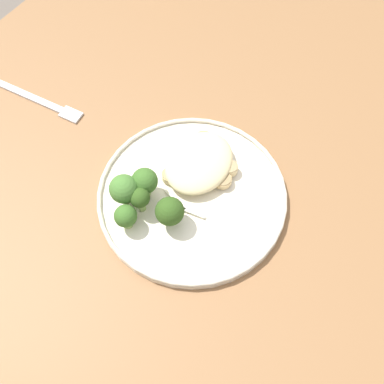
% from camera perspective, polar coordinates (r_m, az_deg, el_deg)
% --- Properties ---
extents(ground, '(6.00, 6.00, 0.00)m').
position_cam_1_polar(ground, '(1.41, -0.68, -13.51)').
color(ground, '#665B51').
extents(wooden_dining_table, '(1.40, 1.00, 0.74)m').
position_cam_1_polar(wooden_dining_table, '(0.79, -1.17, -0.79)').
color(wooden_dining_table, brown).
rests_on(wooden_dining_table, ground).
extents(dinner_plate, '(0.29, 0.29, 0.02)m').
position_cam_1_polar(dinner_plate, '(0.69, 0.00, -0.46)').
color(dinner_plate, beige).
rests_on(dinner_plate, wooden_dining_table).
extents(noodle_bed, '(0.12, 0.10, 0.03)m').
position_cam_1_polar(noodle_bed, '(0.70, 0.89, 3.74)').
color(noodle_bed, beige).
rests_on(noodle_bed, dinner_plate).
extents(seared_scallop_large_seared, '(0.03, 0.03, 0.01)m').
position_cam_1_polar(seared_scallop_large_seared, '(0.73, 1.44, 6.57)').
color(seared_scallop_large_seared, '#DBB77A').
rests_on(seared_scallop_large_seared, dinner_plate).
extents(seared_scallop_half_hidden, '(0.03, 0.03, 0.01)m').
position_cam_1_polar(seared_scallop_half_hidden, '(0.70, -2.83, 2.09)').
color(seared_scallop_half_hidden, '#E5C689').
rests_on(seared_scallop_half_hidden, dinner_plate).
extents(seared_scallop_rear_pale, '(0.02, 0.02, 0.02)m').
position_cam_1_polar(seared_scallop_rear_pale, '(0.71, 1.51, 4.59)').
color(seared_scallop_rear_pale, '#E5C689').
rests_on(seared_scallop_rear_pale, dinner_plate).
extents(seared_scallop_tilted_round, '(0.03, 0.03, 0.01)m').
position_cam_1_polar(seared_scallop_tilted_round, '(0.69, 3.90, 1.52)').
color(seared_scallop_tilted_round, '#DBB77A').
rests_on(seared_scallop_tilted_round, dinner_plate).
extents(seared_scallop_tiny_bay, '(0.02, 0.02, 0.01)m').
position_cam_1_polar(seared_scallop_tiny_bay, '(0.70, 4.84, 3.00)').
color(seared_scallop_tiny_bay, '#E5C689').
rests_on(seared_scallop_tiny_bay, dinner_plate).
extents(broccoli_floret_rear_charred, '(0.04, 0.04, 0.06)m').
position_cam_1_polar(broccoli_floret_rear_charred, '(0.64, -2.84, -2.48)').
color(broccoli_floret_rear_charred, '#7A994C').
rests_on(broccoli_floret_rear_charred, dinner_plate).
extents(broccoli_floret_small_sprig, '(0.03, 0.03, 0.05)m').
position_cam_1_polar(broccoli_floret_small_sprig, '(0.65, -6.61, -0.81)').
color(broccoli_floret_small_sprig, '#7A994C').
rests_on(broccoli_floret_small_sprig, dinner_plate).
extents(broccoli_floret_beside_noodles, '(0.03, 0.03, 0.05)m').
position_cam_1_polar(broccoli_floret_beside_noodles, '(0.65, -8.38, -3.09)').
color(broccoli_floret_beside_noodles, '#89A356').
rests_on(broccoli_floret_beside_noodles, dinner_plate).
extents(broccoli_floret_left_leaning, '(0.04, 0.04, 0.06)m').
position_cam_1_polar(broccoli_floret_left_leaning, '(0.66, -5.99, 1.34)').
color(broccoli_floret_left_leaning, '#89A356').
rests_on(broccoli_floret_left_leaning, dinner_plate).
extents(broccoli_floret_tall_stalk, '(0.04, 0.04, 0.06)m').
position_cam_1_polar(broccoli_floret_tall_stalk, '(0.66, -8.59, 0.35)').
color(broccoli_floret_tall_stalk, '#7A994C').
rests_on(broccoli_floret_tall_stalk, dinner_plate).
extents(onion_sliver_curled_piece, '(0.02, 0.06, 0.00)m').
position_cam_1_polar(onion_sliver_curled_piece, '(0.67, -0.66, -2.34)').
color(onion_sliver_curled_piece, silver).
rests_on(onion_sliver_curled_piece, dinner_plate).
extents(onion_sliver_long_sliver, '(0.01, 0.04, 0.00)m').
position_cam_1_polar(onion_sliver_long_sliver, '(0.68, -2.08, -0.96)').
color(onion_sliver_long_sliver, silver).
rests_on(onion_sliver_long_sliver, dinner_plate).
extents(onion_sliver_pale_crescent, '(0.04, 0.01, 0.00)m').
position_cam_1_polar(onion_sliver_pale_crescent, '(0.68, -6.74, -2.08)').
color(onion_sliver_pale_crescent, silver).
rests_on(onion_sliver_pale_crescent, dinner_plate).
extents(dinner_fork, '(0.04, 0.19, 0.00)m').
position_cam_1_polar(dinner_fork, '(0.85, -18.76, 10.88)').
color(dinner_fork, silver).
rests_on(dinner_fork, wooden_dining_table).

